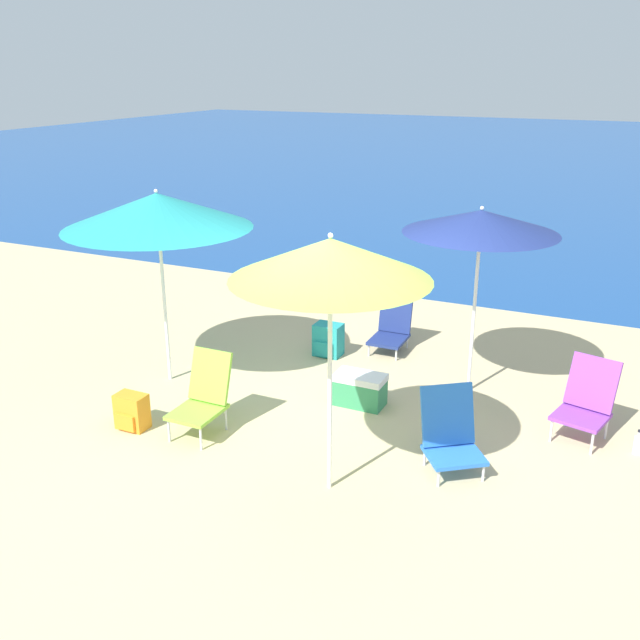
{
  "coord_description": "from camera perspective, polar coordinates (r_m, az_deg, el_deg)",
  "views": [
    {
      "loc": [
        2.31,
        -5.06,
        3.33
      ],
      "look_at": [
        -0.43,
        0.82,
        1.0
      ],
      "focal_mm": 40.0,
      "sensor_mm": 36.0,
      "label": 1
    }
  ],
  "objects": [
    {
      "name": "backpack_teal",
      "position": [
        8.6,
        0.66,
        -1.61
      ],
      "size": [
        0.33,
        0.27,
        0.4
      ],
      "color": "teal",
      "rests_on": "ground"
    },
    {
      "name": "beach_chair_blue",
      "position": [
        6.33,
        10.39,
        -8.86
      ],
      "size": [
        0.67,
        0.68,
        0.72
      ],
      "rotation": [
        0.0,
        0.0,
        0.63
      ],
      "color": "silver",
      "rests_on": "ground"
    },
    {
      "name": "beach_chair_navy",
      "position": [
        8.81,
        5.81,
        -0.38
      ],
      "size": [
        0.42,
        0.59,
        0.73
      ],
      "rotation": [
        0.0,
        0.0,
        0.02
      ],
      "color": "silver",
      "rests_on": "ground"
    },
    {
      "name": "beach_chair_purple",
      "position": [
        7.15,
        20.56,
        -5.99
      ],
      "size": [
        0.57,
        0.63,
        0.76
      ],
      "rotation": [
        0.0,
        0.0,
        -0.25
      ],
      "color": "silver",
      "rests_on": "ground"
    },
    {
      "name": "beach_chair_lime",
      "position": [
        6.88,
        -9.3,
        -5.9
      ],
      "size": [
        0.42,
        0.59,
        0.77
      ],
      "rotation": [
        0.0,
        0.0,
        -0.0
      ],
      "color": "silver",
      "rests_on": "ground"
    },
    {
      "name": "sea_water",
      "position": [
        30.18,
        20.92,
        12.15
      ],
      "size": [
        60.0,
        40.0,
        0.01
      ],
      "color": "#19478C",
      "rests_on": "ground"
    },
    {
      "name": "beach_umbrella_navy",
      "position": [
        7.34,
        12.76,
        7.66
      ],
      "size": [
        1.57,
        1.57,
        2.01
      ],
      "color": "white",
      "rests_on": "ground"
    },
    {
      "name": "water_bottle",
      "position": [
        7.14,
        24.09,
        -9.07
      ],
      "size": [
        0.08,
        0.08,
        0.24
      ],
      "color": "silver",
      "rests_on": "ground"
    },
    {
      "name": "cooler_box",
      "position": [
        7.39,
        3.21,
        -5.56
      ],
      "size": [
        0.52,
        0.3,
        0.34
      ],
      "color": "#338C59",
      "rests_on": "ground"
    },
    {
      "name": "beach_umbrella_teal",
      "position": [
        7.64,
        -12.88,
        8.51
      ],
      "size": [
        1.98,
        1.98,
        2.13
      ],
      "color": "white",
      "rests_on": "ground"
    },
    {
      "name": "beach_umbrella_lime",
      "position": [
        5.31,
        0.84,
        4.85
      ],
      "size": [
        1.55,
        1.55,
        2.17
      ],
      "color": "white",
      "rests_on": "ground"
    },
    {
      "name": "ground_plane",
      "position": [
        6.48,
        0.37,
        -11.14
      ],
      "size": [
        60.0,
        60.0,
        0.0
      ],
      "primitive_type": "plane",
      "color": "#C6B284"
    },
    {
      "name": "backpack_orange",
      "position": [
        7.16,
        -14.84,
        -7.12
      ],
      "size": [
        0.3,
        0.22,
        0.35
      ],
      "color": "orange",
      "rests_on": "ground"
    }
  ]
}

